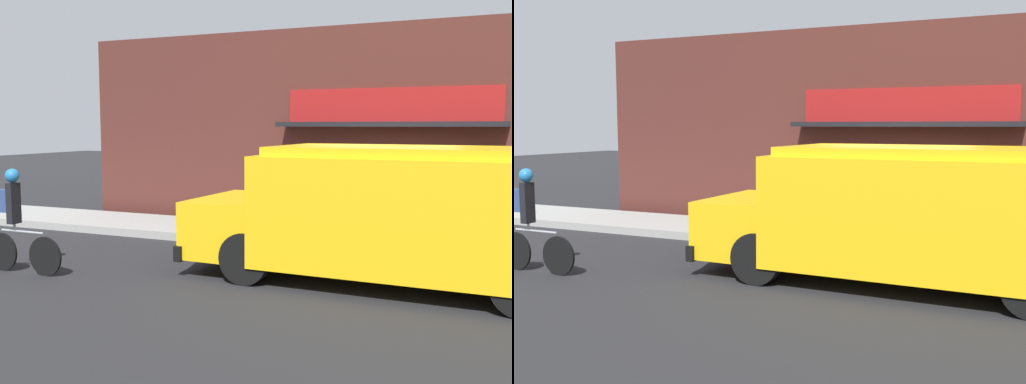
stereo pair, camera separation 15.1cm
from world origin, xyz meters
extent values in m
plane|color=#232326|center=(0.00, 0.00, 0.00)|extent=(70.00, 70.00, 0.00)
cube|color=#999993|center=(0.00, 1.01, 0.08)|extent=(28.00, 2.02, 0.16)
cube|color=#4C231E|center=(0.00, 2.43, 2.22)|extent=(15.54, 0.18, 4.44)
cube|color=maroon|center=(-0.36, 2.32, 2.75)|extent=(4.40, 0.05, 0.70)
cube|color=black|center=(-0.36, 2.01, 2.35)|extent=(4.62, 0.66, 0.10)
cube|color=yellow|center=(0.99, -1.56, 1.08)|extent=(4.84, 2.27, 1.62)
cube|color=yellow|center=(-2.01, -1.50, 0.71)|extent=(1.24, 2.03, 0.89)
cube|color=yellow|center=(0.99, -1.56, 1.95)|extent=(4.45, 2.09, 0.13)
cube|color=black|center=(-2.58, -1.49, 0.37)|extent=(0.16, 2.13, 0.24)
cube|color=red|center=(-0.31, -0.19, 1.16)|extent=(0.03, 0.44, 0.44)
cylinder|color=black|center=(-1.46, -0.58, 0.38)|extent=(0.77, 0.28, 0.77)
cylinder|color=black|center=(-1.49, -2.44, 0.38)|extent=(0.77, 0.28, 0.77)
cylinder|color=black|center=(-4.53, -3.24, 0.31)|extent=(0.61, 0.04, 0.61)
cylinder|color=black|center=(-5.43, -3.24, 0.31)|extent=(0.61, 0.04, 0.61)
cylinder|color=#999EA3|center=(-4.98, -3.24, 0.66)|extent=(0.85, 0.04, 0.04)
cylinder|color=#999EA3|center=(-5.14, -3.24, 0.72)|extent=(0.04, 0.04, 0.12)
cube|color=black|center=(-5.14, -3.24, 1.11)|extent=(0.12, 0.20, 0.64)
sphere|color=#2375B7|center=(-5.14, -3.24, 1.54)|extent=(0.22, 0.22, 0.22)
cube|color=navy|center=(-5.33, -3.24, 1.14)|extent=(0.26, 0.14, 0.36)
camera|label=1|loc=(2.08, -10.27, 2.32)|focal=42.00mm
camera|label=2|loc=(2.21, -10.21, 2.32)|focal=42.00mm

